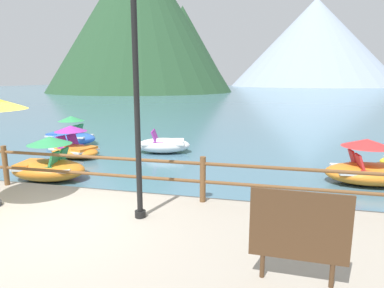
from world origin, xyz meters
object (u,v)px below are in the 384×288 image
Objects in this scene: sign_board at (299,228)px; pedal_boat_3 at (74,147)px; pedal_boat_5 at (164,145)px; pedal_boat_2 at (70,135)px; pedal_boat_4 at (48,165)px; pedal_boat_1 at (369,168)px; lamp_post at (136,73)px.

sign_board is 10.18m from pedal_boat_3.
pedal_boat_3 is 1.02× the size of pedal_boat_5.
pedal_boat_4 is (2.46, -4.82, 0.02)m from pedal_boat_2.
pedal_boat_5 is (-6.80, 2.49, -0.13)m from pedal_boat_1.
pedal_boat_4 is (-3.93, 2.72, -2.54)m from lamp_post.
lamp_post is 7.68m from pedal_boat_5.
pedal_boat_2 is 2.60m from pedal_boat_3.
pedal_boat_4 is at bearing -71.19° from pedal_boat_3.
pedal_boat_1 reaches higher than pedal_boat_3.
pedal_boat_4 is (0.93, -2.72, 0.05)m from pedal_boat_3.
pedal_boat_4 is 4.74m from pedal_boat_5.
pedal_boat_4 reaches higher than pedal_boat_1.
pedal_boat_3 is (-4.86, 5.44, -2.59)m from lamp_post.
pedal_boat_3 is (1.53, -2.10, -0.03)m from pedal_boat_2.
pedal_boat_5 is at bearing 159.85° from pedal_boat_1.
pedal_boat_3 is at bearing -153.23° from pedal_boat_5.
pedal_boat_1 reaches higher than pedal_boat_5.
lamp_post is 3.62× the size of sign_board.
pedal_boat_4 is at bearing 147.83° from sign_board.
pedal_boat_2 is at bearing 117.04° from pedal_boat_4.
lamp_post reaches higher than pedal_boat_5.
pedal_boat_3 reaches higher than pedal_boat_5.
pedal_boat_2 is at bearing 126.13° from pedal_boat_3.
pedal_boat_3 is (-9.82, 0.97, -0.04)m from pedal_boat_1.
pedal_boat_1 is at bearing -5.64° from pedal_boat_3.
pedal_boat_1 is 1.02× the size of pedal_boat_2.
sign_board is 0.52× the size of pedal_boat_4.
sign_board is at bearing -32.17° from pedal_boat_4.
pedal_boat_1 is (2.33, 5.88, -0.69)m from sign_board.
sign_board is at bearing -61.90° from pedal_boat_5.
pedal_boat_4 reaches higher than pedal_boat_3.
lamp_post reaches higher than sign_board.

